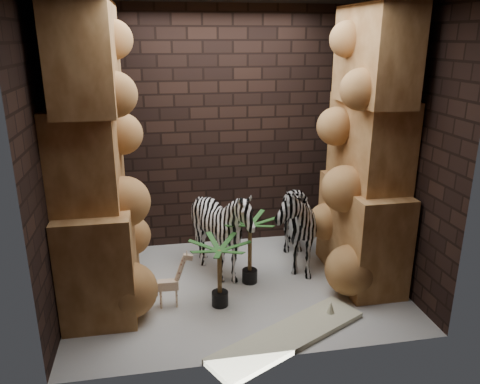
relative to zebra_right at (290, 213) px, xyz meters
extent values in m
plane|color=beige|center=(-0.71, -0.45, -0.65)|extent=(3.50, 3.50, 0.00)
plane|color=black|center=(-0.71, 0.80, 0.85)|extent=(3.50, 0.00, 3.50)
plane|color=black|center=(-0.71, -1.70, 0.85)|extent=(3.50, 0.00, 3.50)
plane|color=black|center=(-2.46, -0.45, 0.85)|extent=(0.00, 3.00, 3.00)
plane|color=black|center=(1.04, -0.45, 0.85)|extent=(0.00, 3.00, 3.00)
imported|color=white|center=(0.00, 0.00, 0.00)|extent=(0.67, 1.13, 1.30)
imported|color=white|center=(-0.83, -0.20, -0.14)|extent=(1.26, 1.39, 1.03)
cube|color=beige|center=(-0.42, -1.47, -0.62)|extent=(1.63, 1.11, 0.05)
camera|label=1|loc=(-1.51, -4.99, 1.98)|focal=35.24mm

